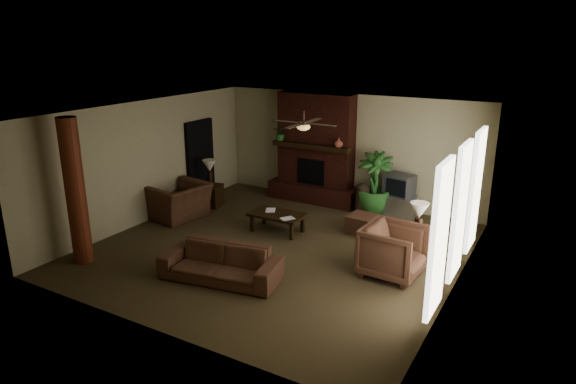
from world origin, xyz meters
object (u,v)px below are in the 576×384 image
Objects in this scene: tv_stand at (398,206)px; side_table_left at (211,195)px; side_table_right at (414,247)px; floor_plant at (373,197)px; coffee_table at (277,216)px; floor_vase at (362,197)px; armchair_right at (393,249)px; log_column at (75,192)px; armchair_left at (179,196)px; ottoman at (363,224)px; sofa at (220,258)px; lamp_left at (210,168)px; lamp_right at (419,213)px.

side_table_left is (-4.39, -1.65, 0.03)m from tv_stand.
side_table_right is (1.07, -2.33, 0.03)m from tv_stand.
floor_plant is 2.76× the size of side_table_left.
floor_vase reaches higher than coffee_table.
floor_vase is (-1.72, 2.83, -0.09)m from armchair_right.
log_column is 2.91m from armchair_left.
ottoman is 0.78× the size of floor_vase.
floor_plant reaches higher than ottoman.
sofa reaches higher than floor_vase.
lamp_left is 1.18× the size of side_table_right.
coffee_table is 3.19m from lamp_right.
sofa is at bearing -101.08° from floor_vase.
lamp_left is at bearing 77.09° from armchair_right.
armchair_left is 1.65× the size of floor_vase.
log_column is at bearing -124.98° from floor_vase.
log_column is 6.49m from side_table_right.
log_column reaches higher than ottoman.
floor_vase is 0.51× the size of floor_plant.
lamp_right reaches higher than sofa.
sofa is at bearing -49.60° from lamp_left.
lamp_right is at bearing -31.97° from ottoman.
side_table_left is 0.85× the size of lamp_left.
lamp_left is at bearing 172.44° from lamp_right.
ottoman is 1.66m from side_table_right.
lamp_right is at bearing -46.79° from floor_vase.
armchair_right is at bearing -15.72° from side_table_left.
side_table_left is at bearing -175.97° from armchair_left.
side_table_left is at bearing 120.84° from sofa.
side_table_right reaches higher than ottoman.
lamp_left reaches higher than ottoman.
coffee_table is at bearing -179.68° from side_table_right.
lamp_right is (1.70, -2.19, 0.58)m from floor_plant.
coffee_table is (2.47, 0.39, -0.18)m from armchair_left.
coffee_table is at bearing -16.26° from side_table_left.
sofa is at bearing -139.09° from lamp_right.
log_column reaches higher than lamp_left.
lamp_left is (0.06, 3.88, -0.40)m from log_column.
armchair_left is at bearing 133.62° from sofa.
armchair_right reaches higher than coffee_table.
coffee_table is 0.79× the size of floor_plant.
log_column is at bearing -127.77° from coffee_table.
lamp_right is (5.51, -0.72, 0.73)m from side_table_left.
armchair_right is 1.74× the size of ottoman.
floor_vase is (3.65, 5.21, -0.97)m from log_column.
log_column is 5.94m from armchair_right.
floor_plant is 4.13m from lamp_left.
lamp_left reaches higher than sofa.
armchair_left is 1.96× the size of lamp_left.
side_table_right is at bearing 102.67° from armchair_left.
lamp_left reaches higher than floor_plant.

